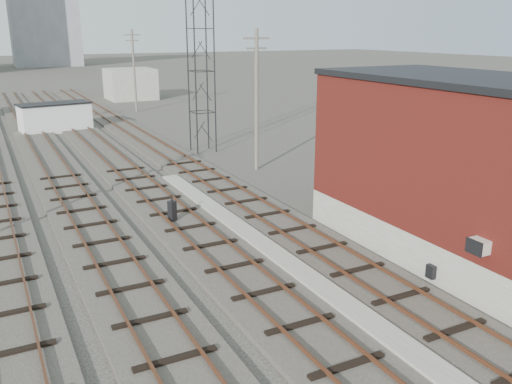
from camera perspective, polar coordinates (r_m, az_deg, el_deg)
ground at (r=64.41m, az=-18.55°, el=7.88°), size 320.00×320.00×0.00m
track_right at (r=44.62m, az=-11.06°, el=5.01°), size 3.20×90.00×0.39m
track_mid_right at (r=43.72m, az=-16.10°, el=4.43°), size 3.20×90.00×0.39m
track_mid_left at (r=43.18m, az=-21.31°, el=3.79°), size 3.20×90.00×0.39m
platform_curb at (r=21.60m, az=2.80°, el=-7.25°), size 0.90×28.00×0.26m
brick_building at (r=23.25m, az=20.64°, el=2.53°), size 6.54×12.20×7.22m
lattice_tower at (r=40.93m, az=-5.85°, el=14.65°), size 1.60×1.60×15.00m
utility_pole_right_a at (r=35.16m, az=0.05°, el=9.99°), size 1.80×0.24×9.00m
utility_pole_right_b at (r=63.26m, az=-12.72°, el=12.56°), size 1.80×0.24×9.00m
apartment_right at (r=154.14m, az=-21.52°, el=17.09°), size 16.00×12.00×26.00m
shed_right at (r=75.69m, az=-13.08°, el=11.02°), size 6.00×6.00×4.00m
switch_stand at (r=25.93m, az=-8.81°, el=-2.04°), size 0.42×0.42×1.38m
site_trailer at (r=52.76m, az=-20.38°, el=7.39°), size 6.55×3.58×2.62m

